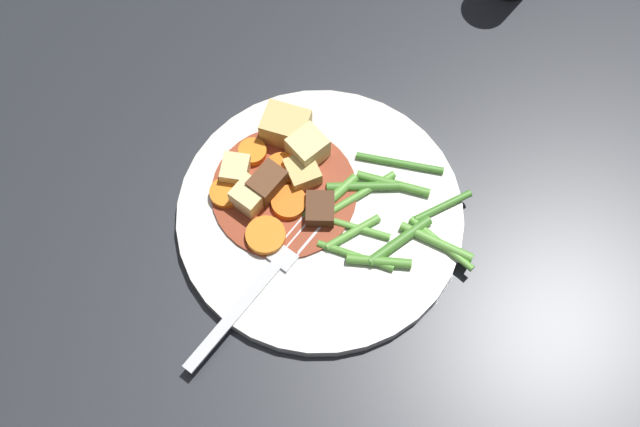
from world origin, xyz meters
TOP-DOWN VIEW (x-y plane):
  - ground_plane at (0.00, 0.00)m, footprint 3.00×3.00m
  - dinner_plate at (0.00, 0.00)m, footprint 0.25×0.25m
  - stew_sauce at (0.04, -0.01)m, footprint 0.13×0.13m
  - carrot_slice_0 at (0.04, -0.03)m, footprint 0.04×0.04m
  - carrot_slice_1 at (0.03, -0.00)m, footprint 0.04×0.04m
  - carrot_slice_2 at (0.08, 0.01)m, footprint 0.04×0.04m
  - carrot_slice_3 at (0.07, -0.04)m, footprint 0.03×0.03m
  - carrot_slice_4 at (0.04, 0.04)m, footprint 0.04×0.04m
  - potato_chunk_0 at (0.06, 0.01)m, footprint 0.03×0.03m
  - potato_chunk_1 at (0.05, -0.07)m, footprint 0.04×0.03m
  - potato_chunk_2 at (0.08, -0.02)m, footprint 0.03×0.03m
  - potato_chunk_3 at (0.03, -0.05)m, footprint 0.04×0.04m
  - potato_chunk_4 at (0.02, -0.03)m, footprint 0.04×0.04m
  - meat_chunk_0 at (-0.00, -0.00)m, footprint 0.03×0.03m
  - meat_chunk_1 at (0.05, -0.01)m, footprint 0.03×0.04m
  - green_bean_0 at (-0.06, 0.03)m, footprint 0.06×0.02m
  - green_bean_1 at (-0.02, 0.01)m, footprint 0.08×0.01m
  - green_bean_2 at (-0.03, -0.03)m, footprint 0.05×0.05m
  - green_bean_3 at (-0.01, -0.02)m, footprint 0.03×0.05m
  - green_bean_4 at (-0.04, 0.03)m, footprint 0.07×0.01m
  - green_bean_5 at (-0.05, -0.04)m, footprint 0.07×0.01m
  - green_bean_6 at (-0.03, -0.03)m, footprint 0.06×0.03m
  - green_bean_7 at (-0.07, 0.01)m, footprint 0.05×0.06m
  - green_bean_8 at (-0.03, 0.01)m, footprint 0.04×0.04m
  - green_bean_9 at (-0.10, 0.00)m, footprint 0.07×0.02m
  - green_bean_10 at (-0.06, -0.07)m, footprint 0.08×0.01m
  - green_bean_11 at (-0.10, -0.03)m, footprint 0.04×0.04m
  - green_bean_12 at (-0.11, 0.00)m, footprint 0.06×0.04m
  - fork at (0.03, 0.08)m, footprint 0.08×0.17m

SIDE VIEW (x-z plane):
  - ground_plane at x=0.00m, z-range 0.00..0.00m
  - dinner_plate at x=0.00m, z-range 0.00..0.01m
  - stew_sauce at x=0.04m, z-range 0.01..0.02m
  - fork at x=0.03m, z-range 0.01..0.02m
  - green_bean_1 at x=-0.02m, z-range 0.01..0.02m
  - green_bean_12 at x=-0.11m, z-range 0.01..0.02m
  - green_bean_10 at x=-0.06m, z-range 0.01..0.02m
  - green_bean_4 at x=-0.04m, z-range 0.01..0.02m
  - green_bean_2 at x=-0.03m, z-range 0.01..0.02m
  - green_bean_11 at x=-0.10m, z-range 0.01..0.02m
  - green_bean_8 at x=-0.03m, z-range 0.01..0.02m
  - green_bean_5 at x=-0.05m, z-range 0.01..0.02m
  - green_bean_6 at x=-0.03m, z-range 0.01..0.02m
  - green_bean_9 at x=-0.10m, z-range 0.01..0.02m
  - green_bean_0 at x=-0.06m, z-range 0.01..0.02m
  - green_bean_7 at x=-0.07m, z-range 0.01..0.02m
  - green_bean_3 at x=-0.01m, z-range 0.01..0.02m
  - carrot_slice_2 at x=0.08m, z-range 0.01..0.02m
  - carrot_slice_4 at x=0.04m, z-range 0.01..0.02m
  - carrot_slice_1 at x=0.03m, z-range 0.01..0.02m
  - carrot_slice_3 at x=0.07m, z-range 0.01..0.02m
  - carrot_slice_0 at x=0.04m, z-range 0.01..0.02m
  - meat_chunk_0 at x=0.00m, z-range 0.01..0.03m
  - potato_chunk_4 at x=0.02m, z-range 0.01..0.03m
  - potato_chunk_2 at x=0.08m, z-range 0.01..0.03m
  - potato_chunk_0 at x=0.06m, z-range 0.01..0.04m
  - meat_chunk_1 at x=0.05m, z-range 0.01..0.04m
  - potato_chunk_1 at x=0.05m, z-range 0.01..0.04m
  - potato_chunk_3 at x=0.03m, z-range 0.01..0.04m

